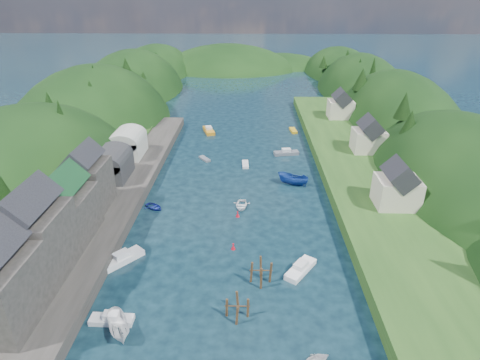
{
  "coord_description": "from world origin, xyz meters",
  "views": [
    {
      "loc": [
        1.77,
        -39.75,
        36.15
      ],
      "look_at": [
        0.0,
        28.0,
        4.0
      ],
      "focal_mm": 30.0,
      "sensor_mm": 36.0,
      "label": 1
    }
  ],
  "objects_px": {
    "channel_buoy_far": "(238,214)",
    "piling_cluster_far": "(261,274)",
    "channel_buoy_near": "(233,247)",
    "piling_cluster_near": "(237,309)"
  },
  "relations": [
    {
      "from": "channel_buoy_near",
      "to": "piling_cluster_far",
      "type": "bearing_deg",
      "value": -61.81
    },
    {
      "from": "piling_cluster_far",
      "to": "channel_buoy_near",
      "type": "xyz_separation_m",
      "value": [
        -4.07,
        7.6,
        -0.9
      ]
    },
    {
      "from": "piling_cluster_far",
      "to": "channel_buoy_near",
      "type": "distance_m",
      "value": 8.67
    },
    {
      "from": "channel_buoy_near",
      "to": "channel_buoy_far",
      "type": "xyz_separation_m",
      "value": [
        0.37,
        9.82,
        0.0
      ]
    },
    {
      "from": "piling_cluster_near",
      "to": "piling_cluster_far",
      "type": "relative_size",
      "value": 0.84
    },
    {
      "from": "piling_cluster_far",
      "to": "channel_buoy_near",
      "type": "relative_size",
      "value": 3.54
    },
    {
      "from": "piling_cluster_near",
      "to": "channel_buoy_far",
      "type": "xyz_separation_m",
      "value": [
        -0.71,
        23.84,
        -0.59
      ]
    },
    {
      "from": "piling_cluster_near",
      "to": "channel_buoy_far",
      "type": "height_order",
      "value": "piling_cluster_near"
    },
    {
      "from": "piling_cluster_near",
      "to": "piling_cluster_far",
      "type": "bearing_deg",
      "value": 65.02
    },
    {
      "from": "channel_buoy_far",
      "to": "piling_cluster_far",
      "type": "bearing_deg",
      "value": -78.01
    }
  ]
}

